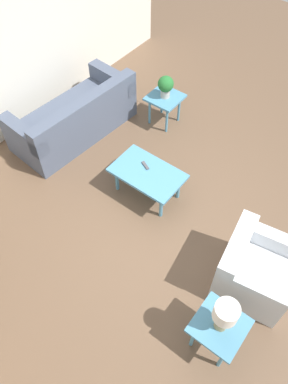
{
  "coord_description": "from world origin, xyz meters",
  "views": [
    {
      "loc": [
        -1.61,
        2.6,
        4.36
      ],
      "look_at": [
        0.22,
        0.24,
        0.55
      ],
      "focal_mm": 35.0,
      "sensor_mm": 36.0,
      "label": 1
    }
  ],
  "objects": [
    {
      "name": "table_lamp",
      "position": [
        -1.44,
        1.12,
        0.83
      ],
      "size": [
        0.25,
        0.25,
        0.46
      ],
      "color": "#997F4C",
      "rests_on": "side_table_lamp"
    },
    {
      "name": "ground_plane",
      "position": [
        0.0,
        0.0,
        0.0
      ],
      "size": [
        14.0,
        14.0,
        0.0
      ],
      "primitive_type": "plane",
      "color": "brown"
    },
    {
      "name": "side_table_plant",
      "position": [
        1.17,
        -1.55,
        0.45
      ],
      "size": [
        0.53,
        0.53,
        0.53
      ],
      "color": "teal",
      "rests_on": "ground_plane"
    },
    {
      "name": "remote_control",
      "position": [
        0.53,
        -0.2,
        0.47
      ],
      "size": [
        0.16,
        0.1,
        0.02
      ],
      "color": "#4C4C51",
      "rests_on": "coffee_table"
    },
    {
      "name": "sofa",
      "position": [
        2.15,
        -0.44,
        0.31
      ],
      "size": [
        1.08,
        2.11,
        0.85
      ],
      "rotation": [
        0.0,
        0.0,
        1.5
      ],
      "color": "#4C566B",
      "rests_on": "ground_plane"
    },
    {
      "name": "side_table_lamp",
      "position": [
        -1.44,
        1.12,
        0.45
      ],
      "size": [
        0.53,
        0.53,
        0.53
      ],
      "color": "teal",
      "rests_on": "ground_plane"
    },
    {
      "name": "armchair",
      "position": [
        -1.4,
        0.23,
        0.32
      ],
      "size": [
        0.93,
        0.97,
        0.78
      ],
      "rotation": [
        0.0,
        0.0,
        -1.41
      ],
      "color": "silver",
      "rests_on": "ground_plane"
    },
    {
      "name": "coffee_table",
      "position": [
        0.44,
        -0.13,
        0.4
      ],
      "size": [
        1.0,
        0.62,
        0.46
      ],
      "color": "teal",
      "rests_on": "ground_plane"
    },
    {
      "name": "potted_plant",
      "position": [
        1.17,
        -1.55,
        0.75
      ],
      "size": [
        0.26,
        0.26,
        0.37
      ],
      "color": "#B2ADA3",
      "rests_on": "side_table_plant"
    }
  ]
}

